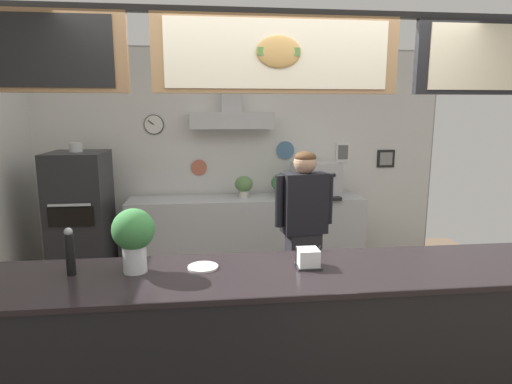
% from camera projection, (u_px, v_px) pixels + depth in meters
% --- Properties ---
extents(ground_plane, '(6.62, 6.62, 0.00)m').
position_uv_depth(ground_plane, '(271.00, 384.00, 3.10)').
color(ground_plane, brown).
extents(back_wall_assembly, '(5.21, 3.03, 2.73)m').
position_uv_depth(back_wall_assembly, '(241.00, 152.00, 5.33)').
color(back_wall_assembly, gray).
rests_on(back_wall_assembly, ground_plane).
extents(service_counter, '(3.74, 0.70, 1.05)m').
position_uv_depth(service_counter, '(283.00, 354.00, 2.55)').
color(service_counter, black).
rests_on(service_counter, ground_plane).
extents(back_prep_counter, '(2.88, 0.55, 0.91)m').
position_uv_depth(back_prep_counter, '(247.00, 234.00, 5.32)').
color(back_prep_counter, '#B7BABF').
rests_on(back_prep_counter, ground_plane).
extents(pizza_oven, '(0.60, 0.73, 1.62)m').
position_uv_depth(pizza_oven, '(81.00, 220.00, 4.76)').
color(pizza_oven, '#232326').
rests_on(pizza_oven, ground_plane).
extents(shop_worker, '(0.56, 0.27, 1.60)m').
position_uv_depth(shop_worker, '(304.00, 230.00, 3.96)').
color(shop_worker, '#232328').
rests_on(shop_worker, ground_plane).
extents(espresso_machine, '(0.57, 0.50, 0.43)m').
position_uv_depth(espresso_machine, '(315.00, 180.00, 5.27)').
color(espresso_machine, '#B7BABF').
rests_on(espresso_machine, back_prep_counter).
extents(potted_basil, '(0.26, 0.26, 0.30)m').
position_uv_depth(potted_basil, '(282.00, 184.00, 5.25)').
color(potted_basil, beige).
rests_on(potted_basil, back_prep_counter).
extents(potted_oregano, '(0.22, 0.22, 0.27)m').
position_uv_depth(potted_oregano, '(244.00, 185.00, 5.22)').
color(potted_oregano, beige).
rests_on(potted_oregano, back_prep_counter).
extents(basil_vase, '(0.24, 0.24, 0.37)m').
position_uv_depth(basil_vase, '(134.00, 236.00, 2.40)').
color(basil_vase, silver).
rests_on(basil_vase, service_counter).
extents(condiment_plate, '(0.18, 0.18, 0.01)m').
position_uv_depth(condiment_plate, '(203.00, 267.00, 2.49)').
color(condiment_plate, white).
rests_on(condiment_plate, service_counter).
extents(pepper_grinder, '(0.05, 0.05, 0.27)m').
position_uv_depth(pepper_grinder, '(70.00, 252.00, 2.37)').
color(pepper_grinder, black).
rests_on(pepper_grinder, service_counter).
extents(napkin_holder, '(0.15, 0.14, 0.12)m').
position_uv_depth(napkin_holder, '(308.00, 258.00, 2.51)').
color(napkin_holder, '#262628').
rests_on(napkin_holder, service_counter).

